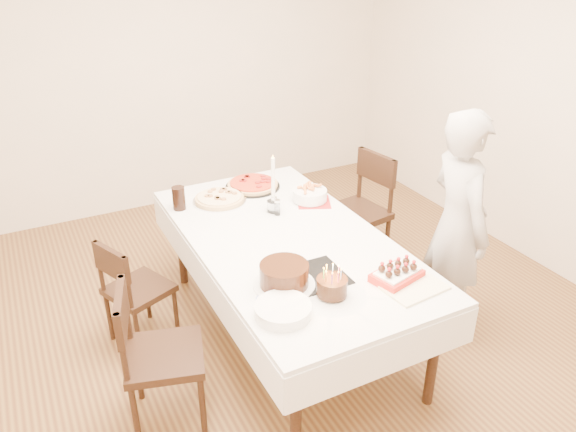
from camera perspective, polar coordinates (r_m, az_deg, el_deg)
name	(u,v)px	position (r m, az deg, el deg)	size (l,w,h in m)	color
floor	(296,335)	(3.94, 0.80, -12.04)	(5.00, 5.00, 0.00)	#57341E
wall_back	(171,67)	(5.51, -11.80, 14.63)	(4.50, 0.04, 2.70)	beige
wall_right	(565,102)	(4.71, 26.31, 10.37)	(0.04, 5.00, 2.70)	beige
dining_table	(288,288)	(3.74, 0.00, -7.29)	(1.14, 2.14, 0.75)	white
chair_right_savory	(355,214)	(4.49, 6.84, 0.25)	(0.48, 0.48, 0.95)	black
chair_left_savory	(139,289)	(3.82, -14.89, -7.23)	(0.40, 0.40, 0.78)	black
chair_left_dessert	(165,356)	(3.18, -12.40, -13.72)	(0.45, 0.45, 0.88)	black
person	(457,227)	(3.77, 16.81, -1.04)	(0.57, 0.37, 1.56)	#B5B0AB
pizza_white	(220,199)	(4.04, -6.97, 1.77)	(0.38, 0.38, 0.04)	beige
pizza_pepperoni	(253,185)	(4.25, -3.61, 3.21)	(0.41, 0.41, 0.04)	red
red_placemat	(314,202)	(4.01, 2.63, 1.42)	(0.23, 0.23, 0.01)	#B21E1E
pasta_bowl	(310,195)	(4.01, 2.23, 2.16)	(0.24, 0.24, 0.08)	white
taper_candle	(273,184)	(3.79, -1.51, 3.32)	(0.09, 0.09, 0.42)	white
shaker_pair	(277,207)	(3.80, -1.10, 0.88)	(0.10, 0.10, 0.11)	white
cola_glass	(179,198)	(3.95, -11.04, 1.79)	(0.09, 0.09, 0.16)	black
layer_cake	(284,275)	(3.05, -0.40, -6.05)	(0.34, 0.34, 0.13)	black
cake_board	(316,276)	(3.17, 2.81, -6.12)	(0.32, 0.32, 0.01)	black
birthday_cake	(332,281)	(2.97, 4.50, -6.61)	(0.16, 0.16, 0.16)	#3C2210
strawberry_box	(397,274)	(3.18, 11.01, -5.83)	(0.28, 0.18, 0.07)	red
box_lid	(414,289)	(3.14, 12.73, -7.22)	(0.33, 0.22, 0.03)	beige
plate_stack	(283,310)	(2.86, -0.52, -9.52)	(0.29, 0.29, 0.06)	white
china_plate	(278,301)	(2.97, -1.03, -8.61)	(0.24, 0.24, 0.01)	white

